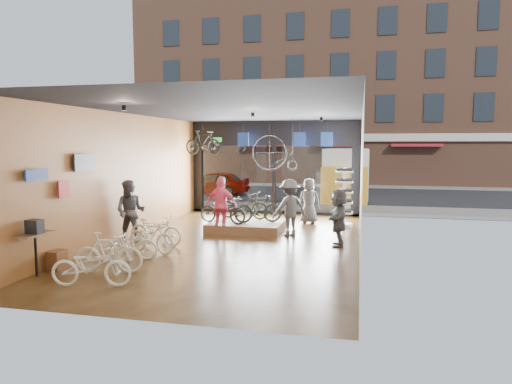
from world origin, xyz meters
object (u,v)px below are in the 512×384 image
(floor_bike_3, at_px, (151,236))
(customer_4, at_px, (309,201))
(display_bike_mid, at_px, (258,208))
(customer_1, at_px, (131,212))
(hung_bike, at_px, (203,143))
(display_platform, at_px, (246,226))
(penny_farthing, at_px, (277,154))
(floor_bike_0, at_px, (91,266))
(floor_bike_1, at_px, (109,253))
(display_bike_right, at_px, (244,205))
(customer_3, at_px, (290,208))
(sunglasses_rack, at_px, (344,197))
(customer_5, at_px, (338,218))
(floor_bike_2, at_px, (126,244))
(floor_bike_4, at_px, (156,230))
(display_bike_left, at_px, (223,210))
(box_truck, at_px, (346,175))
(customer_2, at_px, (222,206))
(street_car, at_px, (214,183))

(floor_bike_3, distance_m, customer_4, 6.56)
(floor_bike_3, xyz_separation_m, display_bike_mid, (2.09, 3.55, 0.32))
(customer_1, xyz_separation_m, hung_bike, (0.53, 4.83, 2.01))
(display_platform, bearing_deg, penny_farthing, 78.06)
(floor_bike_0, height_order, penny_farthing, penny_farthing)
(customer_4, relative_size, hung_bike, 1.04)
(floor_bike_1, distance_m, display_bike_mid, 5.90)
(customer_4, bearing_deg, display_bike_right, 31.58)
(customer_3, bearing_deg, sunglasses_rack, -163.94)
(customer_5, bearing_deg, floor_bike_2, -61.62)
(display_platform, xyz_separation_m, customer_4, (1.86, 1.92, 0.67))
(customer_1, bearing_deg, floor_bike_1, -77.45)
(floor_bike_4, bearing_deg, display_bike_left, -23.53)
(display_platform, height_order, customer_5, customer_5)
(box_truck, height_order, display_bike_mid, box_truck)
(floor_bike_2, xyz_separation_m, customer_4, (3.84, 6.27, 0.41))
(sunglasses_rack, bearing_deg, display_bike_right, -156.28)
(floor_bike_4, distance_m, customer_4, 5.96)
(customer_2, xyz_separation_m, customer_4, (2.49, 2.64, -0.10))
(display_platform, relative_size, customer_2, 1.30)
(floor_bike_4, distance_m, hung_bike, 5.51)
(customer_1, bearing_deg, customer_3, 17.73)
(display_platform, distance_m, customer_3, 1.77)
(display_platform, bearing_deg, customer_4, 45.87)
(floor_bike_0, height_order, display_bike_right, display_bike_right)
(display_platform, height_order, customer_4, customer_4)
(street_car, height_order, display_bike_left, street_car)
(customer_3, bearing_deg, floor_bike_2, 11.16)
(street_car, relative_size, box_truck, 0.60)
(display_bike_mid, relative_size, display_bike_right, 0.88)
(box_truck, relative_size, floor_bike_2, 4.27)
(customer_5, bearing_deg, floor_bike_0, -44.23)
(floor_bike_2, xyz_separation_m, display_platform, (1.98, 4.35, -0.26))
(floor_bike_1, distance_m, customer_2, 4.94)
(box_truck, bearing_deg, customer_5, -89.29)
(box_truck, xyz_separation_m, hung_bike, (-5.24, -6.80, 1.62))
(customer_1, distance_m, customer_4, 6.45)
(sunglasses_rack, bearing_deg, floor_bike_3, -124.31)
(street_car, height_order, sunglasses_rack, sunglasses_rack)
(display_bike_right, relative_size, customer_5, 1.11)
(floor_bike_2, bearing_deg, display_bike_right, -31.07)
(floor_bike_2, distance_m, penny_farthing, 7.66)
(display_platform, height_order, customer_2, customer_2)
(customer_1, bearing_deg, display_bike_right, 43.94)
(street_car, height_order, floor_bike_3, street_car)
(street_car, height_order, customer_2, customer_2)
(box_truck, distance_m, floor_bike_1, 15.38)
(display_bike_right, xyz_separation_m, sunglasses_rack, (3.37, 0.90, 0.26))
(box_truck, distance_m, floor_bike_4, 12.75)
(box_truck, height_order, customer_4, box_truck)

